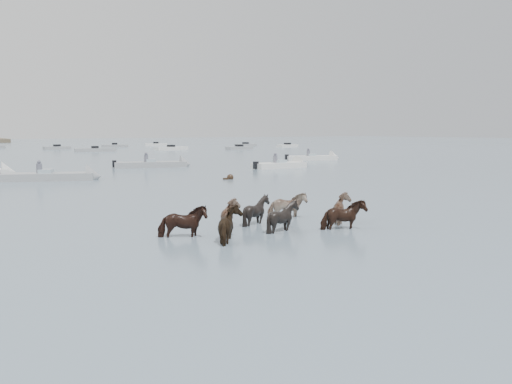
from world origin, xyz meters
TOP-DOWN VIEW (x-y plane):
  - ground at (0.00, 0.00)m, footprint 400.00×400.00m
  - pony_herd at (2.30, 1.42)m, footprint 7.38×3.90m
  - swimming_pony at (9.41, 17.01)m, footprint 0.72×0.44m
  - motorboat_b at (-0.19, 22.37)m, footprint 6.52×3.77m
  - motorboat_c at (9.79, 30.16)m, footprint 6.77×3.34m
  - motorboat_d at (18.67, 23.57)m, footprint 5.59×1.94m
  - motorboat_e at (28.33, 31.07)m, footprint 6.16×3.49m

SIDE VIEW (x-z plane):
  - ground at x=0.00m, z-range 0.00..0.00m
  - swimming_pony at x=9.41m, z-range -0.12..0.32m
  - motorboat_c at x=9.79m, z-range -0.74..1.18m
  - motorboat_b at x=-0.19m, z-range -0.74..1.18m
  - motorboat_e at x=28.33m, z-range -0.74..1.18m
  - motorboat_d at x=18.67m, z-range -0.73..1.19m
  - pony_herd at x=2.30m, z-range -0.27..1.00m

